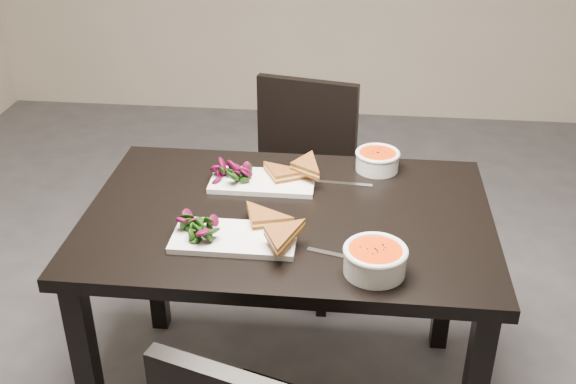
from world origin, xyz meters
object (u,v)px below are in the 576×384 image
object	(u,v)px
soup_bowl_near	(375,259)
plate_far	(263,182)
soup_bowl_far	(377,159)
table	(288,241)
chair_far	(299,174)
plate_near	(235,238)

from	to	relation	value
soup_bowl_near	plate_far	xyz separation A→B (m)	(-0.35, 0.44, -0.03)
soup_bowl_far	plate_far	bearing A→B (deg)	-158.65
table	plate_far	xyz separation A→B (m)	(-0.10, 0.17, 0.11)
plate_far	soup_bowl_far	world-z (taller)	soup_bowl_far
table	plate_far	world-z (taller)	plate_far
table	soup_bowl_near	distance (m)	0.40
chair_far	plate_near	xyz separation A→B (m)	(-0.09, -0.93, 0.27)
plate_far	soup_bowl_far	bearing A→B (deg)	21.35
chair_far	soup_bowl_near	world-z (taller)	chair_far
table	soup_bowl_near	world-z (taller)	soup_bowl_near
soup_bowl_near	soup_bowl_far	xyz separation A→B (m)	(0.01, 0.58, -0.00)
chair_far	plate_far	size ratio (longest dim) A/B	2.58
table	plate_far	size ratio (longest dim) A/B	3.64
chair_far	soup_bowl_near	bearing A→B (deg)	-62.40
chair_far	soup_bowl_far	world-z (taller)	chair_far
plate_near	soup_bowl_far	size ratio (longest dim) A/B	2.34
soup_bowl_near	soup_bowl_far	bearing A→B (deg)	89.03
chair_far	soup_bowl_near	size ratio (longest dim) A/B	5.09
chair_far	plate_far	bearing A→B (deg)	-84.02
plate_far	soup_bowl_far	distance (m)	0.39
plate_near	soup_bowl_near	xyz separation A→B (m)	(0.38, -0.11, 0.03)
table	plate_near	distance (m)	0.24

